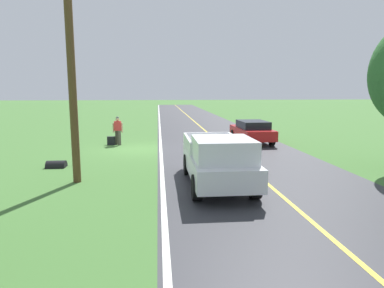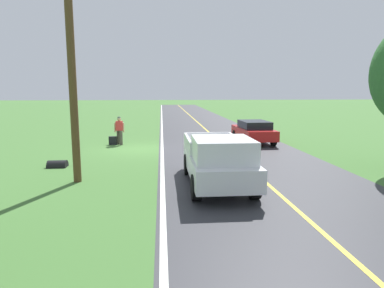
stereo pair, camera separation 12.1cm
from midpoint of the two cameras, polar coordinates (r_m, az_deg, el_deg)
ground_plane at (r=19.79m, az=-8.43°, el=-0.84°), size 200.00×200.00×0.00m
road_surface at (r=20.12m, az=5.92°, el=-0.62°), size 7.86×120.00×0.00m
lane_edge_line at (r=19.75m, az=-4.82°, el=-0.78°), size 0.16×117.60×0.00m
lane_centre_line at (r=20.12m, az=5.92°, el=-0.62°), size 0.14×117.60×0.00m
hitchhiker_walking at (r=21.53m, az=-11.80°, el=2.49°), size 0.62×0.53×1.75m
suitcase_carried at (r=21.62m, az=-12.87°, el=0.56°), size 0.47×0.23×0.52m
pickup_truck_passing at (r=11.86m, az=4.66°, el=-2.56°), size 2.10×5.40×1.82m
sedan_near_oncoming at (r=22.23m, az=10.34°, el=2.15°), size 2.02×4.44×1.41m
utility_pole_roadside at (r=12.95m, az=-19.06°, el=11.45°), size 0.28×0.28×8.00m
drainage_culvert at (r=16.11m, az=-21.22°, el=-3.59°), size 0.80×0.60×0.60m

